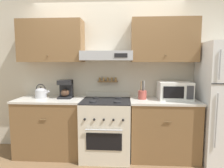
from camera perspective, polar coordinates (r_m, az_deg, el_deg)
ground_plane at (r=3.18m, az=-2.17°, el=-22.04°), size 16.00×16.00×0.00m
wall_back at (r=3.39m, az=-1.30°, el=5.36°), size 5.20×0.46×2.55m
counter_left at (r=3.49m, az=-17.00°, el=-11.41°), size 1.06×0.64×0.92m
counter_right at (r=3.33m, az=14.39°, el=-12.19°), size 1.05×0.64×0.92m
stove_range at (r=3.25m, az=-1.69°, el=-12.52°), size 0.75×0.72×0.99m
tea_kettle at (r=3.47m, az=-19.60°, el=-2.33°), size 0.24×0.19×0.23m
coffee_maker at (r=3.34m, az=-13.10°, el=-1.42°), size 0.21×0.22×0.30m
microwave at (r=3.29m, az=17.43°, el=-1.80°), size 0.50×0.39×0.28m
utensil_crock at (r=3.20m, az=8.66°, el=-3.00°), size 0.13×0.13×0.29m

